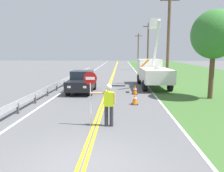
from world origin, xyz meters
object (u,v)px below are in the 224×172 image
Objects in this scene: oncoming_sedan_nearest at (82,82)px; utility_pole_far at (138,48)px; stop_sign_paddle at (90,86)px; utility_pole_mid at (148,46)px; traffic_cone_lead at (135,99)px; traffic_cone_mid at (135,90)px; utility_pole_near at (168,38)px; utility_bucket_truck at (152,71)px; roadside_tree_verge at (214,35)px; flagger_worker at (109,102)px.

oncoming_sedan_nearest is 0.51× the size of utility_pole_far.
utility_pole_mid reaches higher than stop_sign_paddle.
traffic_cone_lead is at bearing -45.39° from oncoming_sedan_nearest.
traffic_cone_mid is at bearing -8.56° from oncoming_sedan_nearest.
oncoming_sedan_nearest is 24.65m from utility_pole_mid.
stop_sign_paddle is 13.95m from utility_pole_near.
utility_bucket_truck is 0.85× the size of utility_pole_far.
utility_pole_mid is 11.87× the size of traffic_cone_mid.
stop_sign_paddle is at bearing -141.37° from roadside_tree_verge.
utility_bucket_truck is 1.67× the size of oncoming_sedan_nearest.
flagger_worker is at bearing -102.29° from traffic_cone_mid.
utility_bucket_truck is at bearing -92.51° from utility_pole_far.
oncoming_sedan_nearest is at bearing 107.70° from flagger_worker.
traffic_cone_lead is at bearing -106.01° from utility_bucket_truck.
stop_sign_paddle is at bearing -110.60° from utility_bucket_truck.
oncoming_sedan_nearest is 42.71m from utility_pole_far.
utility_pole_near is (1.58, 1.17, 3.03)m from utility_bucket_truck.
utility_pole_far is 11.53× the size of traffic_cone_lead.
utility_pole_near is 12.24× the size of traffic_cone_mid.
stop_sign_paddle is at bearing -118.32° from traffic_cone_lead.
utility_bucket_truck is 9.81× the size of traffic_cone_lead.
utility_bucket_truck is 6.80m from roadside_tree_verge.
oncoming_sedan_nearest is at bearing 171.44° from traffic_cone_mid.
traffic_cone_mid is (-1.85, -3.91, -1.10)m from utility_bucket_truck.
stop_sign_paddle is 0.27× the size of utility_pole_near.
utility_pole_near is 37.41m from utility_pole_far.
utility_pole_mid is at bearing 88.86° from utility_pole_near.
utility_bucket_truck is 0.80× the size of utility_pole_near.
traffic_cone_lead is (-3.77, -45.84, -3.88)m from utility_pole_far.
flagger_worker is 0.78× the size of stop_sign_paddle.
traffic_cone_lead is at bearing 61.68° from stop_sign_paddle.
traffic_cone_mid is (1.60, 7.33, -0.71)m from flagger_worker.
utility_pole_far is 11.53× the size of traffic_cone_mid.
stop_sign_paddle is at bearing -107.96° from traffic_cone_mid.
utility_pole_near is at bearing 64.92° from stop_sign_paddle.
stop_sign_paddle is 0.34× the size of utility_bucket_truck.
utility_pole_far is at bearing 87.49° from utility_bucket_truck.
utility_bucket_truck is 3.62m from utility_pole_near.
utility_pole_near is 1.06× the size of utility_pole_far.
utility_pole_far is 46.16m from traffic_cone_lead.
utility_pole_far is at bearing 90.79° from utility_pole_mid.
traffic_cone_mid is at bearing 86.02° from traffic_cone_lead.
utility_bucket_truck is (3.45, 11.25, 0.39)m from flagger_worker.
utility_pole_mid is 18.81m from utility_pole_far.
utility_pole_mid is 25.10m from roadside_tree_verge.
utility_pole_near reaches higher than roadside_tree_verge.
roadside_tree_verge is (1.51, -43.88, 0.05)m from utility_pole_far.
utility_pole_near reaches higher than traffic_cone_mid.
utility_pole_near is (7.57, 4.47, 3.63)m from oncoming_sedan_nearest.
stop_sign_paddle is 4.70m from traffic_cone_lead.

